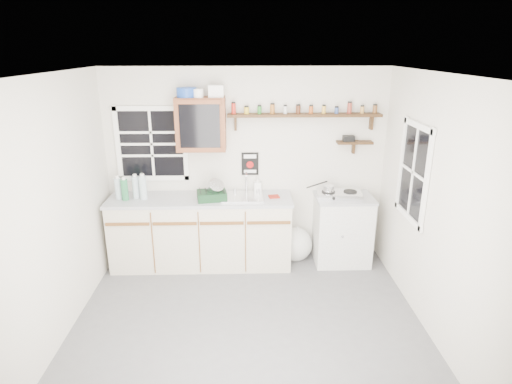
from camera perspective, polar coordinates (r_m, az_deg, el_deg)
room at (r=4.06m, az=-1.20°, el=-2.42°), size 3.64×3.24×2.54m
main_cabinet at (r=5.59m, az=-7.27°, el=-5.20°), size 2.31×0.63×0.92m
right_cabinet at (r=5.73m, az=11.41°, el=-4.88°), size 0.73×0.57×0.91m
sink at (r=5.39m, az=-1.79°, el=-0.59°), size 0.52×0.44×0.29m
upper_cabinet at (r=5.33m, az=-7.35°, el=8.97°), size 0.60×0.32×0.65m
upper_cabinet_clutter at (r=5.28m, az=-7.78°, el=13.08°), size 0.56×0.24×0.14m
spice_shelf at (r=5.41m, az=6.41°, el=10.28°), size 1.91×0.18×0.35m
secondary_shelf at (r=5.60m, az=12.77°, el=6.55°), size 0.45×0.16×0.24m
warning_sign at (r=5.56m, az=-0.80°, el=3.78°), size 0.22×0.02×0.30m
window_back at (r=5.62m, az=-13.74°, el=6.24°), size 0.93×0.03×0.98m
window_right at (r=4.86m, az=20.29°, el=2.47°), size 0.03×0.78×1.08m
water_bottles at (r=5.51m, az=-16.31°, el=0.53°), size 0.40×0.16×0.33m
dish_rack at (r=5.31m, az=-5.77°, el=-0.13°), size 0.39×0.32×0.27m
soap_bottle at (r=5.57m, az=0.19°, el=1.02°), size 0.10×0.10×0.20m
rag at (r=5.40m, az=2.41°, el=-0.61°), size 0.14×0.13×0.02m
hotplate at (r=5.52m, az=11.02°, el=-0.31°), size 0.59×0.36×0.08m
saucepan at (r=5.47m, az=9.56°, el=0.46°), size 0.33×0.21×0.15m
trash_bag at (r=5.80m, az=5.26°, el=-6.93°), size 0.44×0.39×0.50m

